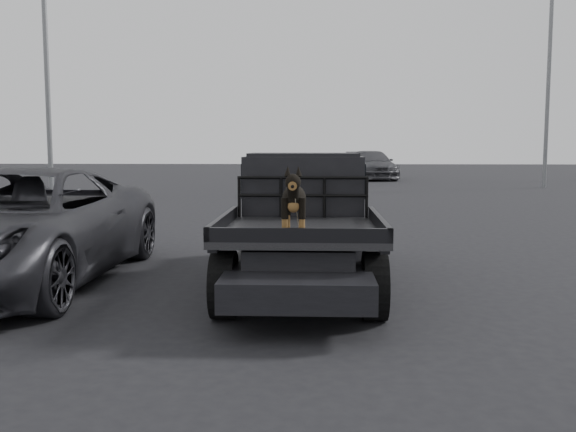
{
  "coord_description": "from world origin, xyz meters",
  "views": [
    {
      "loc": [
        0.73,
        -6.92,
        1.91
      ],
      "look_at": [
        0.45,
        -0.5,
        1.2
      ],
      "focal_mm": 40.0,
      "sensor_mm": 36.0,
      "label": 1
    }
  ],
  "objects_px": {
    "dog": "(294,204)",
    "floodlight_mid": "(552,8)",
    "flatbed_ute": "(302,253)",
    "parked_suv": "(14,227)",
    "distant_car_a": "(326,167)",
    "distant_car_b": "(371,165)"
  },
  "relations": [
    {
      "from": "distant_car_b",
      "to": "dog",
      "type": "bearing_deg",
      "value": -104.39
    },
    {
      "from": "flatbed_ute",
      "to": "dog",
      "type": "relative_size",
      "value": 7.3
    },
    {
      "from": "dog",
      "to": "parked_suv",
      "type": "xyz_separation_m",
      "value": [
        -3.89,
        1.72,
        -0.49
      ]
    },
    {
      "from": "distant_car_a",
      "to": "flatbed_ute",
      "type": "bearing_deg",
      "value": -86.12
    },
    {
      "from": "flatbed_ute",
      "to": "distant_car_b",
      "type": "bearing_deg",
      "value": 83.27
    },
    {
      "from": "flatbed_ute",
      "to": "parked_suv",
      "type": "bearing_deg",
      "value": -178.62
    },
    {
      "from": "flatbed_ute",
      "to": "dog",
      "type": "height_order",
      "value": "dog"
    },
    {
      "from": "dog",
      "to": "floodlight_mid",
      "type": "height_order",
      "value": "floodlight_mid"
    },
    {
      "from": "distant_car_b",
      "to": "flatbed_ute",
      "type": "bearing_deg",
      "value": -104.7
    },
    {
      "from": "dog",
      "to": "distant_car_b",
      "type": "relative_size",
      "value": 0.13
    },
    {
      "from": "floodlight_mid",
      "to": "flatbed_ute",
      "type": "bearing_deg",
      "value": -116.74
    },
    {
      "from": "dog",
      "to": "parked_suv",
      "type": "distance_m",
      "value": 4.28
    },
    {
      "from": "parked_suv",
      "to": "floodlight_mid",
      "type": "height_order",
      "value": "floodlight_mid"
    },
    {
      "from": "dog",
      "to": "distant_car_a",
      "type": "relative_size",
      "value": 0.17
    },
    {
      "from": "parked_suv",
      "to": "distant_car_b",
      "type": "xyz_separation_m",
      "value": [
        7.26,
        28.21,
        0.0
      ]
    },
    {
      "from": "distant_car_b",
      "to": "distant_car_a",
      "type": "bearing_deg",
      "value": -175.27
    },
    {
      "from": "dog",
      "to": "floodlight_mid",
      "type": "distance_m",
      "value": 25.93
    },
    {
      "from": "flatbed_ute",
      "to": "dog",
      "type": "distance_m",
      "value": 2.0
    },
    {
      "from": "distant_car_b",
      "to": "floodlight_mid",
      "type": "relative_size",
      "value": 0.38
    },
    {
      "from": "distant_car_a",
      "to": "dog",
      "type": "bearing_deg",
      "value": -86.13
    },
    {
      "from": "parked_suv",
      "to": "floodlight_mid",
      "type": "xyz_separation_m",
      "value": [
        14.47,
        20.99,
        7.15
      ]
    },
    {
      "from": "parked_suv",
      "to": "floodlight_mid",
      "type": "relative_size",
      "value": 0.39
    }
  ]
}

